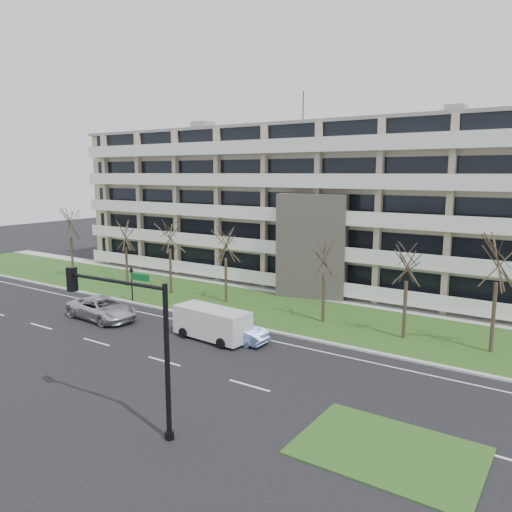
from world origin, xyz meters
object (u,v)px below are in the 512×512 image
Objects in this scene: silver_pickup at (102,308)px; blue_sedan at (236,330)px; pedestrian_signal at (132,280)px; traffic_signal at (131,329)px; white_van at (213,321)px.

silver_pickup is 1.35× the size of blue_sedan.
silver_pickup is 5.43m from pedestrian_signal.
silver_pickup is 11.24m from blue_sedan.
pedestrian_signal is at bearing 135.18° from traffic_signal.
blue_sedan is 0.81× the size of white_van.
traffic_signal is (2.90, -11.31, 3.65)m from blue_sedan.
blue_sedan is at bearing -77.99° from silver_pickup.
silver_pickup reaches higher than blue_sedan.
traffic_signal is at bearing -18.53° from pedestrian_signal.
white_van reaches higher than silver_pickup.
blue_sedan is at bearing 9.48° from pedestrian_signal.
traffic_signal is at bearing -63.67° from white_van.
pedestrian_signal is at bearing 75.07° from blue_sedan.
traffic_signal is (14.04, -9.77, 3.56)m from silver_pickup.
white_van is 0.81× the size of traffic_signal.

